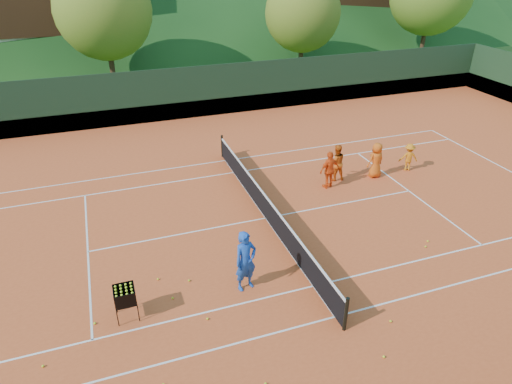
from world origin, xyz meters
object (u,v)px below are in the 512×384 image
object	(u,v)px
student_c	(376,160)
student_d	(409,157)
tennis_net	(266,207)
coach	(246,261)
student_b	(329,170)
student_a	(336,163)
ball_hopper	(125,296)

from	to	relation	value
student_c	student_d	world-z (taller)	student_c
student_c	tennis_net	bearing A→B (deg)	8.67
coach	student_d	bearing A→B (deg)	13.41
student_b	student_c	xyz separation A→B (m)	(2.39, 0.23, -0.03)
student_a	student_c	world-z (taller)	student_a
student_b	tennis_net	size ratio (longest dim) A/B	0.14
student_b	coach	bearing A→B (deg)	32.04
student_b	student_c	world-z (taller)	student_b
student_d	student_c	bearing A→B (deg)	21.38
student_b	tennis_net	world-z (taller)	student_b
student_b	tennis_net	xyz separation A→B (m)	(-3.37, -1.45, -0.32)
student_d	student_a	bearing A→B (deg)	15.08
student_c	ball_hopper	distance (m)	12.34
student_a	student_d	world-z (taller)	student_a
student_a	student_c	bearing A→B (deg)	177.10
tennis_net	student_a	bearing A→B (deg)	26.64
student_d	student_b	bearing A→B (deg)	23.22
student_d	ball_hopper	bearing A→B (deg)	41.39
student_a	student_b	xyz separation A→B (m)	(-0.61, -0.55, 0.00)
ball_hopper	coach	bearing A→B (deg)	1.38
ball_hopper	student_c	bearing A→B (deg)	25.07
ball_hopper	tennis_net	bearing A→B (deg)	33.26
student_a	student_c	distance (m)	1.81
tennis_net	coach	bearing A→B (deg)	-119.24
student_a	ball_hopper	bearing A→B (deg)	37.86
coach	student_a	xyz separation A→B (m)	(5.92, 5.47, -0.16)
student_a	student_d	distance (m)	3.56
student_b	student_c	distance (m)	2.40
tennis_net	student_d	bearing A→B (deg)	13.04
coach	tennis_net	size ratio (longest dim) A/B	0.16
student_b	student_d	bearing A→B (deg)	173.35
student_c	ball_hopper	size ratio (longest dim) A/B	1.58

